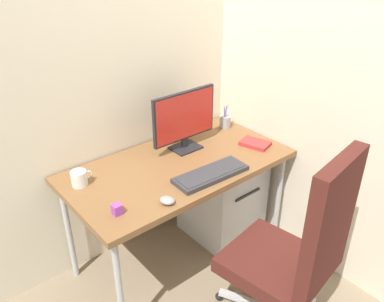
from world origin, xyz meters
name	(u,v)px	position (x,y,z in m)	size (l,w,h in m)	color
ground_plane	(180,256)	(0.00, 0.00, 0.00)	(8.00, 8.00, 0.00)	gray
wall_back	(136,44)	(0.00, 0.39, 1.40)	(3.03, 0.04, 2.80)	beige
wall_side_right	(297,45)	(0.72, -0.24, 1.40)	(0.04, 2.37, 2.80)	beige
desk	(179,171)	(0.00, 0.00, 0.70)	(1.38, 0.72, 0.75)	brown
office_chair	(297,251)	(0.10, -0.83, 0.58)	(0.61, 0.61, 1.15)	black
filing_cabinet	(221,194)	(0.41, 0.03, 0.32)	(0.45, 0.50, 0.65)	silver
monitor	(184,118)	(0.16, 0.13, 0.96)	(0.47, 0.15, 0.39)	black
keyboard	(211,174)	(0.05, -0.23, 0.76)	(0.46, 0.19, 0.03)	#333338
mouse	(167,200)	(-0.30, -0.28, 0.77)	(0.07, 0.08, 0.03)	gray
pen_holder	(225,121)	(0.58, 0.20, 0.79)	(0.08, 0.08, 0.18)	#9EA0A5
notebook	(255,143)	(0.54, -0.14, 0.76)	(0.12, 0.19, 0.03)	#B23333
coffee_mug	(79,178)	(-0.57, 0.16, 0.79)	(0.12, 0.09, 0.09)	white
desk_clamp_accessory	(117,209)	(-0.54, -0.20, 0.78)	(0.04, 0.04, 0.05)	purple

